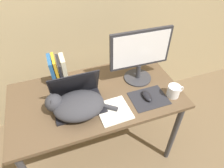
% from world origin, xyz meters
% --- Properties ---
extents(desk, '(1.24, 0.67, 0.75)m').
position_xyz_m(desk, '(0.00, 0.33, 0.66)').
color(desk, brown).
rests_on(desk, ground_plane).
extents(laptop, '(0.34, 0.25, 0.25)m').
position_xyz_m(laptop, '(-0.14, 0.29, 0.79)').
color(laptop, black).
rests_on(laptop, desk).
extents(cat, '(0.46, 0.28, 0.16)m').
position_xyz_m(cat, '(-0.16, 0.22, 0.81)').
color(cat, '#333338').
rests_on(cat, desk).
extents(external_monitor, '(0.46, 0.21, 0.42)m').
position_xyz_m(external_monitor, '(0.37, 0.40, 0.97)').
color(external_monitor, '#333338').
rests_on(external_monitor, desk).
extents(mousepad, '(0.26, 0.21, 0.00)m').
position_xyz_m(mousepad, '(0.35, 0.17, 0.75)').
color(mousepad, '#232328').
rests_on(mousepad, desk).
extents(computer_mouse, '(0.06, 0.11, 0.03)m').
position_xyz_m(computer_mouse, '(0.34, 0.18, 0.77)').
color(computer_mouse, black).
rests_on(computer_mouse, mousepad).
extents(book_row, '(0.12, 0.17, 0.24)m').
position_xyz_m(book_row, '(-0.22, 0.55, 0.86)').
color(book_row, '#285B93').
rests_on(book_row, desk).
extents(notepad, '(0.22, 0.23, 0.01)m').
position_xyz_m(notepad, '(0.07, 0.14, 0.75)').
color(notepad, silver).
rests_on(notepad, desk).
extents(mug, '(0.13, 0.09, 0.09)m').
position_xyz_m(mug, '(0.53, 0.14, 0.79)').
color(mug, white).
rests_on(mug, desk).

